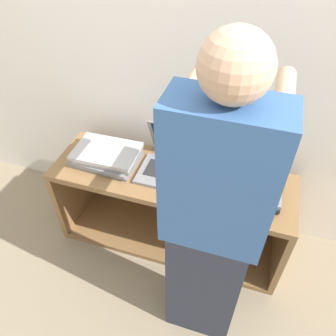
{
  "coord_description": "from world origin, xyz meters",
  "views": [
    {
      "loc": [
        0.39,
        -1.08,
        1.9
      ],
      "look_at": [
        0.0,
        0.16,
        0.71
      ],
      "focal_mm": 35.0,
      "sensor_mm": 36.0,
      "label": 1
    }
  ],
  "objects_px": {
    "laptop_open": "(175,162)",
    "person": "(212,227)",
    "laptop_stack_right": "(245,187)",
    "laptop_stack_left": "(106,155)"
  },
  "relations": [
    {
      "from": "laptop_stack_right",
      "to": "person",
      "type": "distance_m",
      "value": 0.51
    },
    {
      "from": "laptop_stack_left",
      "to": "person",
      "type": "distance_m",
      "value": 0.88
    },
    {
      "from": "person",
      "to": "laptop_open",
      "type": "bearing_deg",
      "value": 121.17
    },
    {
      "from": "laptop_stack_right",
      "to": "person",
      "type": "bearing_deg",
      "value": -102.19
    },
    {
      "from": "person",
      "to": "laptop_stack_left",
      "type": "bearing_deg",
      "value": 147.35
    },
    {
      "from": "laptop_open",
      "to": "person",
      "type": "xyz_separation_m",
      "value": [
        0.31,
        -0.52,
        0.17
      ]
    },
    {
      "from": "laptop_stack_left",
      "to": "laptop_open",
      "type": "bearing_deg",
      "value": 7.56
    },
    {
      "from": "laptop_stack_right",
      "to": "laptop_stack_left",
      "type": "bearing_deg",
      "value": 179.91
    },
    {
      "from": "laptop_stack_left",
      "to": "laptop_stack_right",
      "type": "relative_size",
      "value": 1.01
    },
    {
      "from": "laptop_stack_left",
      "to": "person",
      "type": "relative_size",
      "value": 0.24
    }
  ]
}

